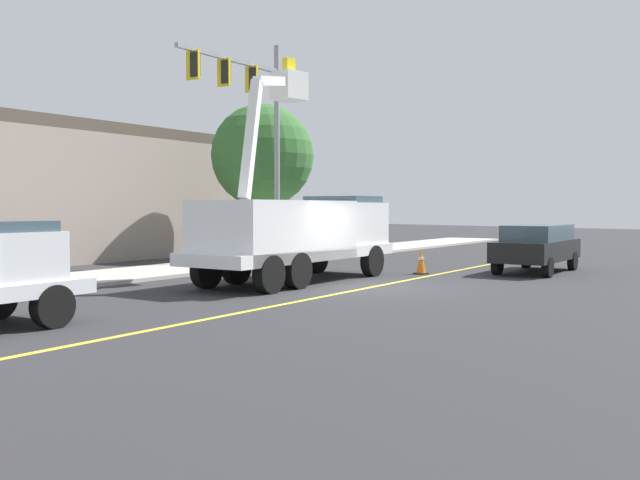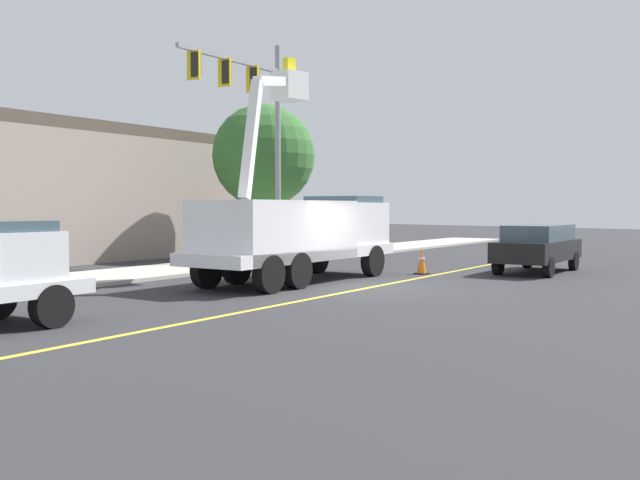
% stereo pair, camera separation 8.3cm
% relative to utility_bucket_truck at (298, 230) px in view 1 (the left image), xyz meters
% --- Properties ---
extents(ground, '(120.00, 120.00, 0.00)m').
position_rel_utility_bucket_truck_xyz_m(ground, '(0.29, -2.70, -1.62)').
color(ground, '#2D2D30').
extents(sidewalk_far_side, '(59.52, 15.47, 0.12)m').
position_rel_utility_bucket_truck_xyz_m(sidewalk_far_side, '(-1.39, 5.55, -1.56)').
color(sidewalk_far_side, '#B2ADA3').
rests_on(sidewalk_far_side, ground).
extents(lane_centre_stripe, '(49.03, 10.11, 0.01)m').
position_rel_utility_bucket_truck_xyz_m(lane_centre_stripe, '(0.29, -2.70, -1.61)').
color(lane_centre_stripe, yellow).
rests_on(lane_centre_stripe, ground).
extents(utility_bucket_truck, '(8.53, 4.08, 7.14)m').
position_rel_utility_bucket_truck_xyz_m(utility_bucket_truck, '(0.00, 0.00, 0.00)').
color(utility_bucket_truck, white).
rests_on(utility_bucket_truck, ground).
extents(passing_minivan, '(5.08, 2.82, 1.69)m').
position_rel_utility_bucket_truck_xyz_m(passing_minivan, '(8.12, -3.78, -0.64)').
color(passing_minivan, black).
rests_on(passing_minivan, ground).
extents(traffic_cone_mid_front, '(0.40, 0.40, 0.88)m').
position_rel_utility_bucket_truck_xyz_m(traffic_cone_mid_front, '(4.65, -1.28, -1.19)').
color(traffic_cone_mid_front, black).
rests_on(traffic_cone_mid_front, ground).
extents(traffic_signal_mast, '(5.66, 1.36, 8.86)m').
position_rel_utility_bucket_truck_xyz_m(traffic_signal_mast, '(2.49, 5.30, 4.44)').
color(traffic_signal_mast, gray).
rests_on(traffic_signal_mast, ground).
extents(commercial_building_backdrop, '(21.72, 10.52, 5.89)m').
position_rel_utility_bucket_truck_xyz_m(commercial_building_backdrop, '(1.45, 14.60, 1.33)').
color(commercial_building_backdrop, gray).
rests_on(commercial_building_backdrop, ground).
extents(street_tree_right, '(4.61, 4.61, 6.94)m').
position_rel_utility_bucket_truck_xyz_m(street_tree_right, '(5.58, 8.26, 3.01)').
color(street_tree_right, brown).
rests_on(street_tree_right, ground).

